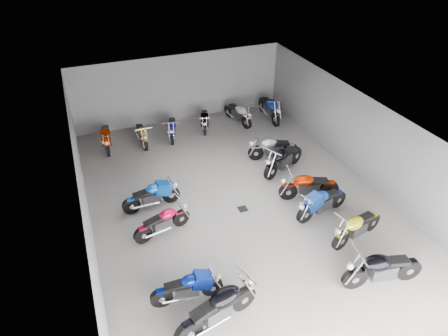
# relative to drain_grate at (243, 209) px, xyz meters

# --- Properties ---
(ground) EXTENTS (14.00, 14.00, 0.00)m
(ground) POSITION_rel_drain_grate_xyz_m (0.00, 0.50, -0.01)
(ground) COLOR #999691
(ground) RESTS_ON ground
(wall_back) EXTENTS (10.00, 0.10, 3.20)m
(wall_back) POSITION_rel_drain_grate_xyz_m (0.00, 7.50, 1.59)
(wall_back) COLOR slate
(wall_back) RESTS_ON ground
(wall_left) EXTENTS (0.10, 14.00, 3.20)m
(wall_left) POSITION_rel_drain_grate_xyz_m (-5.00, 0.50, 1.59)
(wall_left) COLOR slate
(wall_left) RESTS_ON ground
(wall_right) EXTENTS (0.10, 14.00, 3.20)m
(wall_right) POSITION_rel_drain_grate_xyz_m (5.00, 0.50, 1.59)
(wall_right) COLOR slate
(wall_right) RESTS_ON ground
(ceiling) EXTENTS (10.00, 14.00, 0.04)m
(ceiling) POSITION_rel_drain_grate_xyz_m (0.00, 0.50, 3.21)
(ceiling) COLOR black
(ceiling) RESTS_ON wall_back
(drain_grate) EXTENTS (0.32, 0.32, 0.01)m
(drain_grate) POSITION_rel_drain_grate_xyz_m (0.00, 0.00, 0.00)
(drain_grate) COLOR black
(drain_grate) RESTS_ON ground
(motorcycle_left_a) EXTENTS (2.36, 0.77, 1.05)m
(motorcycle_left_a) POSITION_rel_drain_grate_xyz_m (-2.39, -3.92, 0.57)
(motorcycle_left_a) COLOR black
(motorcycle_left_a) RESTS_ON ground
(motorcycle_left_b) EXTENTS (1.97, 0.44, 0.86)m
(motorcycle_left_b) POSITION_rel_drain_grate_xyz_m (-2.88, -2.95, 0.47)
(motorcycle_left_b) COLOR black
(motorcycle_left_b) RESTS_ON ground
(motorcycle_left_d) EXTENTS (1.94, 0.63, 0.87)m
(motorcycle_left_d) POSITION_rel_drain_grate_xyz_m (-2.86, -0.17, 0.47)
(motorcycle_left_d) COLOR black
(motorcycle_left_d) RESTS_ON ground
(motorcycle_left_e) EXTENTS (2.06, 0.44, 0.90)m
(motorcycle_left_e) POSITION_rel_drain_grate_xyz_m (-2.88, 1.25, 0.49)
(motorcycle_left_e) COLOR black
(motorcycle_left_e) RESTS_ON ground
(motorcycle_right_a) EXTENTS (2.34, 0.62, 1.03)m
(motorcycle_right_a) POSITION_rel_drain_grate_xyz_m (2.25, -4.35, 0.56)
(motorcycle_right_a) COLOR black
(motorcycle_right_a) RESTS_ON ground
(motorcycle_right_b) EXTENTS (2.11, 0.67, 0.94)m
(motorcycle_right_b) POSITION_rel_drain_grate_xyz_m (2.70, -2.65, 0.51)
(motorcycle_right_b) COLOR black
(motorcycle_right_b) RESTS_ON ground
(motorcycle_right_c) EXTENTS (2.14, 0.60, 0.95)m
(motorcycle_right_c) POSITION_rel_drain_grate_xyz_m (2.35, -1.22, 0.51)
(motorcycle_right_c) COLOR black
(motorcycle_right_c) RESTS_ON ground
(motorcycle_right_d) EXTENTS (2.14, 0.72, 0.96)m
(motorcycle_right_d) POSITION_rel_drain_grate_xyz_m (2.43, -0.26, 0.52)
(motorcycle_right_d) COLOR black
(motorcycle_right_d) RESTS_ON ground
(motorcycle_right_e) EXTENTS (2.14, 1.10, 1.01)m
(motorcycle_right_e) POSITION_rel_drain_grate_xyz_m (2.42, 1.61, 0.54)
(motorcycle_right_e) COLOR black
(motorcycle_right_e) RESTS_ON ground
(motorcycle_right_f) EXTENTS (2.10, 0.66, 0.93)m
(motorcycle_right_f) POSITION_rel_drain_grate_xyz_m (2.47, 2.58, 0.50)
(motorcycle_right_f) COLOR black
(motorcycle_right_f) RESTS_ON ground
(motorcycle_back_a) EXTENTS (0.47, 2.11, 0.93)m
(motorcycle_back_a) POSITION_rel_drain_grate_xyz_m (-3.79, 5.98, 0.50)
(motorcycle_back_a) COLOR black
(motorcycle_back_a) RESTS_ON ground
(motorcycle_back_b) EXTENTS (0.37, 1.92, 0.84)m
(motorcycle_back_b) POSITION_rel_drain_grate_xyz_m (-2.30, 5.79, 0.45)
(motorcycle_back_b) COLOR black
(motorcycle_back_b) RESTS_ON ground
(motorcycle_back_c) EXTENTS (0.68, 1.89, 0.85)m
(motorcycle_back_c) POSITION_rel_drain_grate_xyz_m (-0.92, 5.84, 0.46)
(motorcycle_back_c) COLOR black
(motorcycle_back_c) RESTS_ON ground
(motorcycle_back_d) EXTENTS (0.74, 1.83, 0.83)m
(motorcycle_back_d) POSITION_rel_drain_grate_xyz_m (0.73, 6.13, 0.45)
(motorcycle_back_d) COLOR black
(motorcycle_back_d) RESTS_ON ground
(motorcycle_back_e) EXTENTS (0.61, 2.10, 0.93)m
(motorcycle_back_e) POSITION_rel_drain_grate_xyz_m (2.41, 6.10, 0.50)
(motorcycle_back_e) COLOR black
(motorcycle_back_e) RESTS_ON ground
(motorcycle_back_f) EXTENTS (0.51, 2.40, 1.05)m
(motorcycle_back_f) POSITION_rel_drain_grate_xyz_m (4.00, 5.91, 0.57)
(motorcycle_back_f) COLOR black
(motorcycle_back_f) RESTS_ON ground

